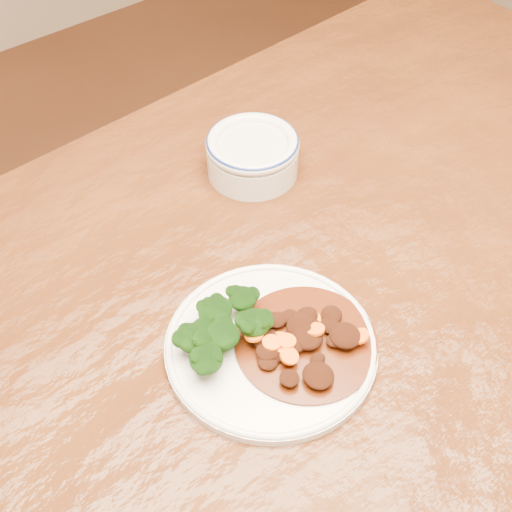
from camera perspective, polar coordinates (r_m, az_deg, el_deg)
dining_table at (r=0.89m, az=4.14°, el=-7.49°), size 1.55×0.98×0.75m
dinner_plate at (r=0.79m, az=1.21°, el=-7.18°), size 0.23×0.23×0.01m
broccoli_florets at (r=0.77m, az=-2.85°, el=-5.78°), size 0.11×0.08×0.04m
mince_stew at (r=0.78m, az=3.64°, el=-6.73°), size 0.16×0.16×0.03m
dip_bowl at (r=0.97m, az=-0.28°, el=8.22°), size 0.13×0.13×0.06m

